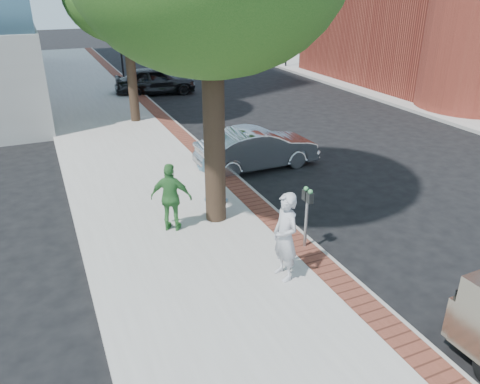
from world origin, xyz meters
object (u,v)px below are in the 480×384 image
parking_meter (307,205)px  bg_car (155,80)px  sedan_silver (257,148)px  person_green (171,198)px  person_officer (212,171)px  person_gray (285,237)px

parking_meter → bg_car: bearing=86.6°
parking_meter → sedan_silver: size_ratio=0.36×
person_green → parking_meter: bearing=171.1°
person_officer → person_green: bearing=74.2°
sedan_silver → bg_car: bearing=-0.1°
person_officer → bg_car: bearing=-61.9°
person_gray → bg_car: person_gray is taller
person_officer → bg_car: 14.72m
person_green → bg_car: person_green is taller
person_officer → sedan_silver: person_officer is taller
bg_car → sedan_silver: bearing=-172.5°
parking_meter → person_green: 3.25m
parking_meter → person_officer: (-1.08, 3.16, -0.17)m
person_officer → bg_car: person_officer is taller
parking_meter → person_officer: 3.34m
person_green → person_gray: bearing=147.3°
person_gray → person_green: 3.26m
parking_meter → person_gray: (-1.03, -0.87, -0.12)m
person_officer → sedan_silver: 3.25m
person_officer → sedan_silver: size_ratio=0.44×
parking_meter → person_gray: bearing=-139.7°
bg_car → person_officer: bearing=177.9°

